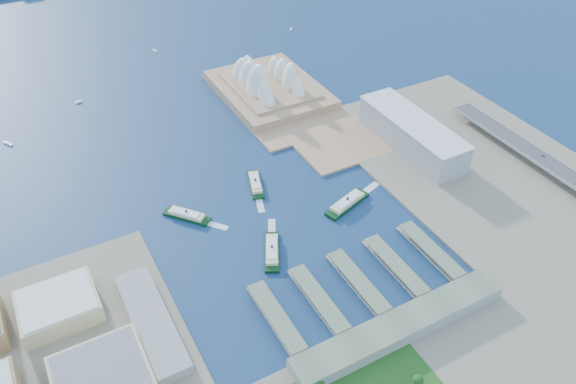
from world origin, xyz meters
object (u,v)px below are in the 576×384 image
car_c (543,156)px  ferry_c (272,249)px  ferry_a (187,214)px  toaster_building (412,134)px  ferry_b (255,182)px  ferry_d (347,201)px  opera_house (269,73)px

car_c → ferry_c: bearing=-4.0°
ferry_a → toaster_building: bearing=-41.7°
toaster_building → ferry_b: (-197.97, 23.11, -15.73)m
ferry_a → car_c: size_ratio=12.10×
ferry_d → car_c: (235.78, -48.70, 9.96)m
ferry_d → opera_house: bearing=-26.1°
toaster_building → car_c: 150.25m
ferry_a → ferry_d: size_ratio=0.88×
opera_house → toaster_building: bearing=-65.8°
ferry_a → ferry_c: ferry_c is taller
ferry_c → car_c: 340.22m
ferry_b → ferry_d: (71.19, -77.69, 0.73)m
ferry_d → ferry_c: bearing=85.8°
toaster_building → ferry_c: bearing=-160.9°
toaster_building → ferry_a: toaster_building is taller
opera_house → toaster_building: opera_house is taller
ferry_d → ferry_a: bearing=50.1°
ferry_b → car_c: size_ratio=11.96×
ferry_b → ferry_c: size_ratio=0.94×
toaster_building → car_c: (109.00, -103.29, -5.04)m
toaster_building → car_c: size_ratio=36.76×
toaster_building → ferry_c: size_ratio=2.88×
opera_house → car_c: opera_house is taller
ferry_b → opera_house: bearing=76.5°
ferry_b → ferry_c: 107.67m
opera_house → ferry_b: (-107.97, -176.89, -27.23)m
ferry_c → car_c: (339.23, -23.67, 10.37)m
ferry_a → ferry_b: 87.42m
ferry_d → car_c: car_c is taller
ferry_a → ferry_c: (54.07, -88.98, 0.26)m
opera_house → ferry_d: bearing=-98.2°
ferry_a → car_c: 409.26m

